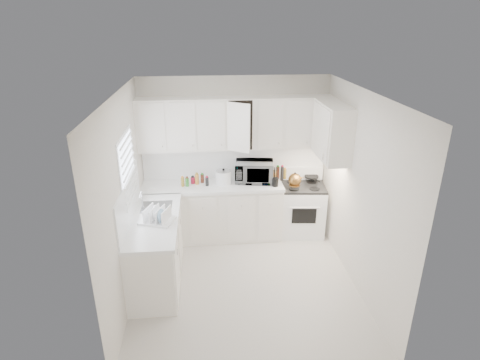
{
  "coord_description": "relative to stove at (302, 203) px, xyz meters",
  "views": [
    {
      "loc": [
        -0.49,
        -4.52,
        3.4
      ],
      "look_at": [
        0.0,
        0.7,
        1.25
      ],
      "focal_mm": 29.58,
      "sensor_mm": 36.0,
      "label": 1
    }
  ],
  "objects": [
    {
      "name": "backsplash_back",
      "position": [
        -1.09,
        0.29,
        0.67
      ],
      "size": [
        2.98,
        0.02,
        0.55
      ],
      "primitive_type": "cube",
      "color": "white",
      "rests_on": "wall_back"
    },
    {
      "name": "wall_front",
      "position": [
        -1.09,
        -2.9,
        0.75
      ],
      "size": [
        3.0,
        0.0,
        3.0
      ],
      "primitive_type": "plane",
      "rotation": [
        -1.57,
        0.0,
        0.0
      ],
      "color": "silver",
      "rests_on": "ground"
    },
    {
      "name": "tea_kettle",
      "position": [
        -0.18,
        -0.16,
        0.5
      ],
      "size": [
        0.32,
        0.3,
        0.24
      ],
      "primitive_type": null,
      "rotation": [
        0.0,
        0.0,
        -0.4
      ],
      "color": "olive",
      "rests_on": "stove"
    },
    {
      "name": "upper_cabinets_back",
      "position": [
        -1.09,
        0.14,
        0.95
      ],
      "size": [
        3.0,
        0.33,
        0.8
      ],
      "primitive_type": null,
      "color": "silver",
      "rests_on": "wall_back"
    },
    {
      "name": "paper_towel",
      "position": [
        -1.02,
        0.18,
        0.53
      ],
      "size": [
        0.12,
        0.12,
        0.27
      ],
      "primitive_type": "cylinder",
      "color": "white",
      "rests_on": "countertop_back"
    },
    {
      "name": "sauce_right_1",
      "position": [
        -0.46,
        0.1,
        0.49
      ],
      "size": [
        0.06,
        0.06,
        0.19
      ],
      "primitive_type": "cylinder",
      "color": "orange",
      "rests_on": "countertop_back"
    },
    {
      "name": "sink",
      "position": [
        -2.28,
        -0.75,
        0.52
      ],
      "size": [
        0.42,
        0.38,
        0.3
      ],
      "primitive_type": null,
      "color": "gray",
      "rests_on": "countertop_left"
    },
    {
      "name": "spice_left_5",
      "position": [
        -1.57,
        0.03,
        0.46
      ],
      "size": [
        0.06,
        0.06,
        0.13
      ],
      "primitive_type": "cylinder",
      "color": "black",
      "rests_on": "countertop_back"
    },
    {
      "name": "ceiling",
      "position": [
        -1.09,
        -1.3,
        2.05
      ],
      "size": [
        3.2,
        3.2,
        0.0
      ],
      "primitive_type": "plane",
      "rotation": [
        3.14,
        0.0,
        0.0
      ],
      "color": "white",
      "rests_on": "ground"
    },
    {
      "name": "countertop_back",
      "position": [
        -1.48,
        -0.01,
        0.37
      ],
      "size": [
        2.24,
        0.64,
        0.05
      ],
      "primitive_type": "cube",
      "color": "white",
      "rests_on": "lower_cabinets_back"
    },
    {
      "name": "spice_left_0",
      "position": [
        -1.94,
        0.12,
        0.46
      ],
      "size": [
        0.06,
        0.06,
        0.13
      ],
      "primitive_type": "cylinder",
      "color": "olive",
      "rests_on": "countertop_back"
    },
    {
      "name": "microwave",
      "position": [
        -0.8,
        0.07,
        0.6
      ],
      "size": [
        0.64,
        0.42,
        0.41
      ],
      "primitive_type": "imported",
      "rotation": [
        0.0,
        0.0,
        -0.14
      ],
      "color": "gray",
      "rests_on": "countertop_back"
    },
    {
      "name": "lower_cabinets_back",
      "position": [
        -1.48,
        0.0,
        -0.1
      ],
      "size": [
        2.22,
        0.6,
        0.9
      ],
      "primitive_type": null,
      "color": "silver",
      "rests_on": "floor"
    },
    {
      "name": "spice_left_2",
      "position": [
        -1.79,
        0.12,
        0.46
      ],
      "size": [
        0.06,
        0.06,
        0.13
      ],
      "primitive_type": "cylinder",
      "color": "#C2193A",
      "rests_on": "countertop_back"
    },
    {
      "name": "spice_left_3",
      "position": [
        -1.72,
        0.03,
        0.46
      ],
      "size": [
        0.06,
        0.06,
        0.13
      ],
      "primitive_type": "cylinder",
      "color": "orange",
      "rests_on": "countertop_back"
    },
    {
      "name": "sauce_right_2",
      "position": [
        -0.4,
        0.16,
        0.49
      ],
      "size": [
        0.06,
        0.06,
        0.19
      ],
      "primitive_type": "cylinder",
      "color": "#5A2919",
      "rests_on": "countertop_back"
    },
    {
      "name": "frying_pan",
      "position": [
        0.18,
        0.16,
        0.41
      ],
      "size": [
        0.33,
        0.44,
        0.04
      ],
      "primitive_type": null,
      "rotation": [
        0.0,
        0.0,
        0.27
      ],
      "color": "black",
      "rests_on": "stove"
    },
    {
      "name": "stove",
      "position": [
        0.0,
        0.0,
        0.0
      ],
      "size": [
        0.77,
        0.66,
        1.11
      ],
      "primitive_type": null,
      "rotation": [
        0.0,
        0.0,
        -0.1
      ],
      "color": "white",
      "rests_on": "floor"
    },
    {
      "name": "sauce_right_4",
      "position": [
        -0.29,
        0.16,
        0.49
      ],
      "size": [
        0.06,
        0.06,
        0.19
      ],
      "primitive_type": "cylinder",
      "color": "olive",
      "rests_on": "countertop_back"
    },
    {
      "name": "floor",
      "position": [
        -1.09,
        -1.3,
        -0.55
      ],
      "size": [
        3.2,
        3.2,
        0.0
      ],
      "primitive_type": "plane",
      "color": "beige",
      "rests_on": "ground"
    },
    {
      "name": "spice_left_4",
      "position": [
        -1.64,
        0.12,
        0.46
      ],
      "size": [
        0.06,
        0.06,
        0.13
      ],
      "primitive_type": "cylinder",
      "color": "#5A2919",
      "rests_on": "countertop_back"
    },
    {
      "name": "wall_left",
      "position": [
        -2.59,
        -1.3,
        0.75
      ],
      "size": [
        0.0,
        3.2,
        3.2
      ],
      "primitive_type": "plane",
      "rotation": [
        1.57,
        0.0,
        1.57
      ],
      "color": "silver",
      "rests_on": "ground"
    },
    {
      "name": "backsplash_left",
      "position": [
        -2.58,
        -1.1,
        0.67
      ],
      "size": [
        0.02,
        1.6,
        0.55
      ],
      "primitive_type": "cube",
      "color": "white",
      "rests_on": "wall_left"
    },
    {
      "name": "sauce_right_0",
      "position": [
        -0.51,
        0.16,
        0.49
      ],
      "size": [
        0.06,
        0.06,
        0.19
      ],
      "primitive_type": "cylinder",
      "color": "#C2193A",
      "rests_on": "countertop_back"
    },
    {
      "name": "wall_back",
      "position": [
        -1.09,
        0.3,
        0.75
      ],
      "size": [
        3.0,
        0.0,
        3.0
      ],
      "primitive_type": "plane",
      "rotation": [
        1.57,
        0.0,
        0.0
      ],
      "color": "silver",
      "rests_on": "ground"
    },
    {
      "name": "upper_cabinets_right",
      "position": [
        0.24,
        -0.48,
        0.95
      ],
      "size": [
        0.33,
        0.9,
        0.8
      ],
      "primitive_type": null,
      "color": "silver",
      "rests_on": "wall_right"
    },
    {
      "name": "dish_rack",
      "position": [
        -2.23,
        -1.19,
        0.51
      ],
      "size": [
        0.5,
        0.44,
        0.23
      ],
      "primitive_type": null,
      "rotation": [
        0.0,
        0.0,
        -0.34
      ],
      "color": "white",
      "rests_on": "countertop_left"
    },
    {
      "name": "window_blinds",
      "position": [
        -2.57,
        -0.95,
        1.0
      ],
      "size": [
        0.06,
        0.96,
        1.06
      ],
      "primitive_type": null,
      "color": "white",
      "rests_on": "wall_left"
    },
    {
      "name": "spice_left_1",
      "position": [
        -1.87,
        0.03,
        0.46
      ],
      "size": [
        0.06,
        0.06,
        0.13
      ],
      "primitive_type": "cylinder",
      "color": "#2F7F2A",
      "rests_on": "countertop_back"
    },
    {
      "name": "lower_cabinets_left",
      "position": [
        -2.29,
        -1.1,
        -0.1
      ],
      "size": [
        0.6,
        1.6,
        0.9
      ],
      "primitive_type": null,
      "color": "silver",
      "rests_on": "floor"
    },
    {
      "name": "sauce_right_3",
      "position": [
        -0.35,
        0.1,
        0.49
      ],
      "size": [
        0.06,
        0.06,
        0.19
      ],
      "primitive_type": "cylinder",
      "color": "black",
      "rests_on": "countertop_back"
    },
    {
      "name": "countertop_left",
      "position": [
        -2.28,
        -1.1,
        0.37
      ],
      "size": [
        0.64,
        1.62,
        0.05
      ],
      "primitive_type": "cube",
      "color": "white",
      "rests_on": "lower_cabinets_left"
    },
    {
      "name": "rice_cooker",
      "position": [
        -1.3,
        0.02,
        0.52
      ],
      "size": [
        0.32,
        0.32,
        0.25
      ],
      "primitive_type": null,
      "rotation": [
        0.0,
        0.0,
        -0.31
      ],
      "color": "white",
      "rests_on": "countertop_back"
    },
    {
      "name": "wall_right",
      "position": [
        0.41,
        -1.3,
        0.75
      ],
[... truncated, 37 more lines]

